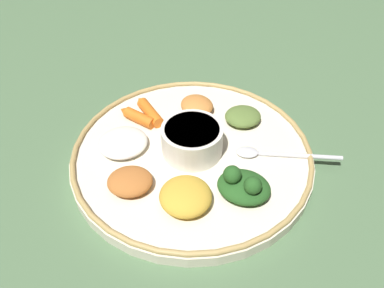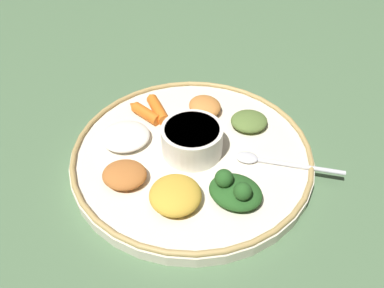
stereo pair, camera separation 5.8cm
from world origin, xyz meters
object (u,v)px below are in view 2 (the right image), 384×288
at_px(greens_pile, 235,190).
at_px(carrot_near_spoon, 157,107).
at_px(center_bowl, 192,139).
at_px(spoon, 271,161).
at_px(carrot_outer, 144,112).

relative_size(greens_pile, carrot_near_spoon, 1.08).
bearing_deg(center_bowl, carrot_near_spoon, 165.24).
height_order(spoon, carrot_near_spoon, carrot_near_spoon).
relative_size(center_bowl, carrot_near_spoon, 1.14).
bearing_deg(carrot_outer, carrot_near_spoon, 76.00).
height_order(center_bowl, spoon, center_bowl).
bearing_deg(carrot_near_spoon, carrot_outer, -104.00).
xyz_separation_m(carrot_near_spoon, carrot_outer, (-0.01, -0.02, -0.00)).
bearing_deg(carrot_near_spoon, center_bowl, -14.76).
xyz_separation_m(greens_pile, carrot_near_spoon, (-0.22, 0.06, -0.01)).
bearing_deg(carrot_near_spoon, spoon, 8.58).
height_order(spoon, carrot_outer, carrot_outer).
relative_size(center_bowl, spoon, 0.64).
distance_m(spoon, greens_pile, 0.09).
bearing_deg(greens_pile, carrot_near_spoon, 165.14).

